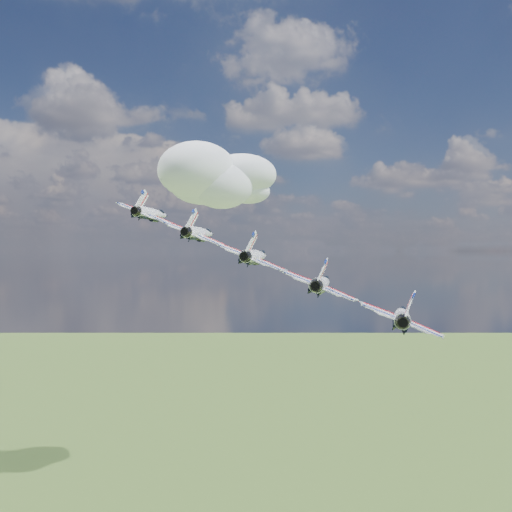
{
  "coord_description": "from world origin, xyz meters",
  "views": [
    {
      "loc": [
        -2.63,
        -94.36,
        143.52
      ],
      "look_at": [
        4.5,
        -9.92,
        142.8
      ],
      "focal_mm": 40.0,
      "sensor_mm": 36.0,
      "label": 1
    }
  ],
  "objects_px": {
    "jet_2": "(256,256)",
    "jet_3": "(322,283)",
    "jet_1": "(200,233)",
    "jet_0": "(152,214)",
    "jet_4": "(402,316)"
  },
  "relations": [
    {
      "from": "jet_2",
      "to": "jet_3",
      "type": "xyz_separation_m",
      "value": [
        8.39,
        -7.88,
        -3.64
      ]
    },
    {
      "from": "jet_1",
      "to": "jet_3",
      "type": "bearing_deg",
      "value": -25.13
    },
    {
      "from": "jet_4",
      "to": "jet_2",
      "type": "bearing_deg",
      "value": 154.87
    },
    {
      "from": "jet_1",
      "to": "jet_2",
      "type": "relative_size",
      "value": 1.0
    },
    {
      "from": "jet_0",
      "to": "jet_4",
      "type": "distance_m",
      "value": 48.28
    },
    {
      "from": "jet_0",
      "to": "jet_1",
      "type": "distance_m",
      "value": 12.07
    },
    {
      "from": "jet_1",
      "to": "jet_2",
      "type": "xyz_separation_m",
      "value": [
        8.39,
        -7.88,
        -3.64
      ]
    },
    {
      "from": "jet_0",
      "to": "jet_3",
      "type": "relative_size",
      "value": 1.0
    },
    {
      "from": "jet_0",
      "to": "jet_4",
      "type": "relative_size",
      "value": 1.0
    },
    {
      "from": "jet_0",
      "to": "jet_4",
      "type": "xyz_separation_m",
      "value": [
        33.55,
        -31.53,
        -14.55
      ]
    },
    {
      "from": "jet_2",
      "to": "jet_4",
      "type": "relative_size",
      "value": 1.0
    },
    {
      "from": "jet_1",
      "to": "jet_3",
      "type": "relative_size",
      "value": 1.0
    },
    {
      "from": "jet_4",
      "to": "jet_0",
      "type": "bearing_deg",
      "value": 154.87
    },
    {
      "from": "jet_1",
      "to": "jet_0",
      "type": "bearing_deg",
      "value": 154.87
    },
    {
      "from": "jet_0",
      "to": "jet_3",
      "type": "xyz_separation_m",
      "value": [
        25.17,
        -23.64,
        -10.91
      ]
    }
  ]
}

